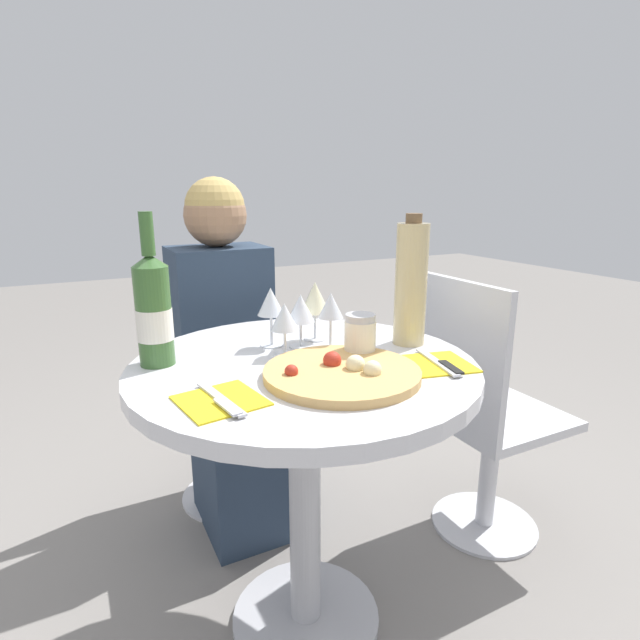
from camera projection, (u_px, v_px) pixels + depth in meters
The scene contains 16 objects.
ground_plane at pixel (306, 620), 1.37m from camera, with size 12.00×12.00×0.00m, color gray.
dining_table at pixel (304, 421), 1.22m from camera, with size 0.82×0.82×0.75m.
chair_behind_diner at pixel (219, 386), 1.87m from camera, with size 0.40×0.40×0.89m.
seated_diner at pixel (229, 366), 1.72m from camera, with size 0.32×0.47×1.18m.
chair_empty_side at pixel (479, 417), 1.62m from camera, with size 0.40×0.40×0.89m.
pizza_large at pixel (342, 372), 1.07m from camera, with size 0.34×0.34×0.05m.
wine_bottle at pixel (154, 311), 1.13m from camera, with size 0.08×0.08×0.35m.
tall_carafe at pixel (411, 284), 1.28m from camera, with size 0.08×0.08×0.34m.
sugar_shaker at pixel (360, 336), 1.19m from camera, with size 0.08×0.08×0.11m.
wine_glass_front_left at pixel (285, 318), 1.20m from camera, with size 0.07×0.07×0.13m.
wine_glass_back_right at pixel (315, 298), 1.32m from camera, with size 0.08×0.08×0.16m.
wine_glass_back_left at pixel (271, 303), 1.27m from camera, with size 0.07×0.07×0.15m.
wine_glass_center at pixel (301, 309), 1.26m from camera, with size 0.07×0.07×0.14m.
wine_glass_front_right at pixel (331, 307), 1.25m from camera, with size 0.06×0.06×0.15m.
place_setting_left at pixel (221, 401), 0.95m from camera, with size 0.17×0.19×0.01m.
place_setting_right at pixel (438, 364), 1.15m from camera, with size 0.18×0.19×0.01m.
Camera 1 is at (-0.47, -1.01, 1.14)m, focal length 28.00 mm.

